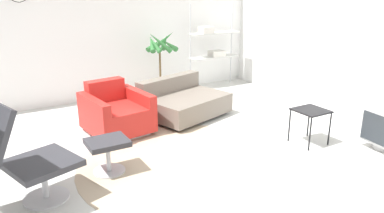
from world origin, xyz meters
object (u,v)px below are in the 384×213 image
(couch_low, at_px, (183,103))
(side_table, at_px, (311,114))
(armchair_red, at_px, (116,114))
(potted_plant, at_px, (161,66))
(ottoman, at_px, (108,149))
(shelf_unit, at_px, (213,44))
(lounge_chair, at_px, (2,144))

(couch_low, height_order, side_table, couch_low)
(armchair_red, height_order, potted_plant, potted_plant)
(potted_plant, bearing_deg, side_table, -75.21)
(side_table, bearing_deg, armchair_red, 141.18)
(ottoman, height_order, shelf_unit, shelf_unit)
(armchair_red, xyz_separation_m, shelf_unit, (2.59, 1.44, 0.62))
(potted_plant, bearing_deg, armchair_red, -136.66)
(armchair_red, relative_size, couch_low, 0.66)
(armchair_red, distance_m, couch_low, 1.17)
(armchair_red, bearing_deg, lounge_chair, 36.33)
(ottoman, bearing_deg, shelf_unit, 39.73)
(couch_low, distance_m, shelf_unit, 2.04)
(ottoman, xyz_separation_m, couch_low, (1.65, 1.25, -0.06))
(lounge_chair, distance_m, ottoman, 1.16)
(ottoman, bearing_deg, armchair_red, 66.31)
(side_table, bearing_deg, couch_low, 116.63)
(armchair_red, relative_size, shelf_unit, 0.58)
(armchair_red, bearing_deg, ottoman, 59.11)
(shelf_unit, bearing_deg, ottoman, -140.27)
(couch_low, relative_size, shelf_unit, 0.88)
(lounge_chair, bearing_deg, shelf_unit, 107.37)
(lounge_chair, height_order, armchair_red, lounge_chair)
(side_table, relative_size, shelf_unit, 0.28)
(lounge_chair, height_order, potted_plant, potted_plant)
(ottoman, bearing_deg, lounge_chair, -162.27)
(ottoman, distance_m, armchair_red, 1.21)
(lounge_chair, xyz_separation_m, couch_low, (2.68, 1.58, -0.47))
(ottoman, xyz_separation_m, side_table, (2.56, -0.55, 0.13))
(armchair_red, bearing_deg, shelf_unit, -158.04)
(couch_low, bearing_deg, shelf_unit, -154.12)
(shelf_unit, bearing_deg, potted_plant, -170.61)
(couch_low, bearing_deg, lounge_chair, 13.86)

